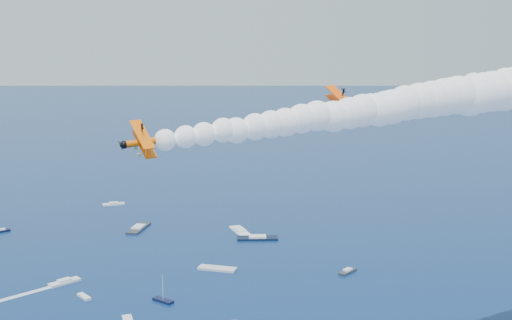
{
  "coord_description": "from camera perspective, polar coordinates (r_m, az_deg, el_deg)",
  "views": [
    {
      "loc": [
        -1.91,
        -66.73,
        70.33
      ],
      "look_at": [
        5.54,
        28.51,
        52.28
      ],
      "focal_mm": 44.51,
      "sensor_mm": 36.0,
      "label": 1
    }
  ],
  "objects": [
    {
      "name": "smoke_trail_lead",
      "position": [
        129.51,
        20.23,
        6.41
      ],
      "size": [
        69.0,
        49.04,
        12.19
      ],
      "primitive_type": null,
      "rotation": [
        0.0,
        0.0,
        3.51
      ],
      "color": "white"
    },
    {
      "name": "spectator_boats",
      "position": [
        194.12,
        -3.21,
        -10.45
      ],
      "size": [
        241.58,
        184.57,
        0.7
      ],
      "color": "black",
      "rests_on": "ground"
    },
    {
      "name": "biplane_trail",
      "position": [
        86.13,
        -9.87,
        1.62
      ],
      "size": [
        9.15,
        10.5,
        7.56
      ],
      "primitive_type": null,
      "rotation": [
        -0.39,
        0.07,
        3.48
      ],
      "color": "#FF6305"
    },
    {
      "name": "smoke_trail_trail",
      "position": [
        98.85,
        8.96,
        4.28
      ],
      "size": [
        68.88,
        46.32,
        12.19
      ],
      "primitive_type": null,
      "rotation": [
        0.0,
        0.0,
        3.48
      ],
      "color": "white"
    },
    {
      "name": "biplane_lead",
      "position": [
        108.8,
        7.83,
        4.93
      ],
      "size": [
        10.56,
        11.99,
        8.79
      ],
      "primitive_type": null,
      "rotation": [
        -0.44,
        0.07,
        3.51
      ],
      "color": "#FF5205"
    }
  ]
}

